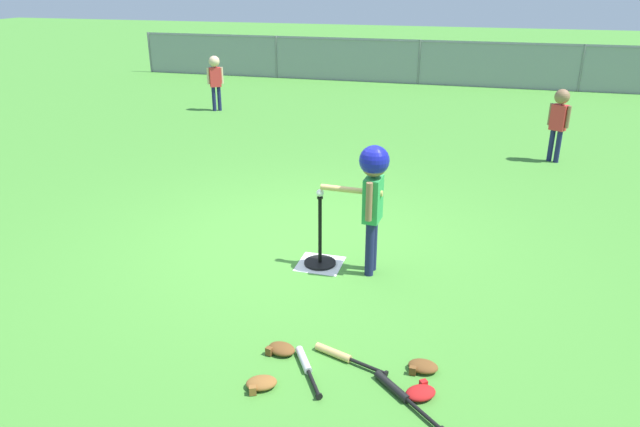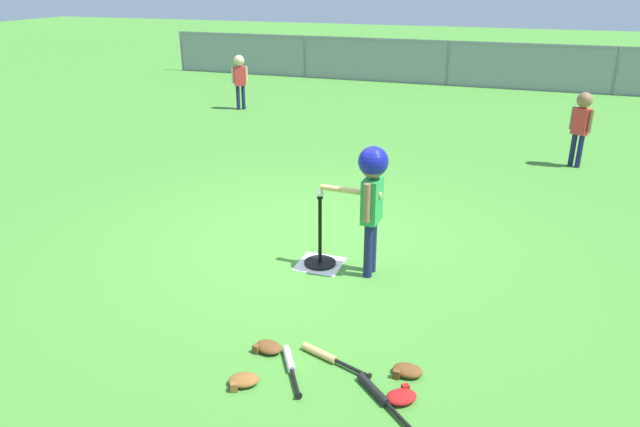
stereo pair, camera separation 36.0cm
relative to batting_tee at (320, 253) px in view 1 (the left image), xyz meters
name	(u,v)px [view 1 (the left image)]	position (x,y,z in m)	size (l,w,h in m)	color
ground_plane	(303,242)	(-0.32, 0.45, -0.12)	(60.00, 60.00, 0.00)	#478C33
home_plate	(320,264)	(0.00, 0.00, -0.11)	(0.44, 0.44, 0.01)	white
batting_tee	(320,253)	(0.00, 0.00, 0.00)	(0.32, 0.32, 0.73)	black
baseball_on_tee	(320,193)	(0.00, 0.00, 0.64)	(0.07, 0.07, 0.07)	white
batter_child	(373,184)	(0.51, -0.03, 0.79)	(0.65, 0.36, 1.28)	#191E4C
fielder_deep_center	(559,116)	(2.56, 4.36, 0.61)	(0.30, 0.23, 1.13)	#191E4C
fielder_near_left	(215,76)	(-4.08, 6.37, 0.62)	(0.30, 0.24, 1.15)	#191E4C
spare_bat_silver	(306,365)	(0.35, -1.65, -0.09)	(0.35, 0.52, 0.06)	silver
spare_bat_wood	(340,355)	(0.57, -1.47, -0.09)	(0.60, 0.25, 0.06)	#DBB266
spare_bat_black	(398,392)	(1.06, -1.77, -0.09)	(0.54, 0.49, 0.06)	black
glove_by_plate	(421,392)	(1.21, -1.74, -0.08)	(0.27, 0.26, 0.07)	#B21919
glove_near_bats	(423,366)	(1.19, -1.45, -0.08)	(0.22, 0.17, 0.07)	brown
glove_tossed_aside	(261,383)	(0.11, -1.95, -0.08)	(0.27, 0.24, 0.07)	brown
glove_outfield_drop	(281,349)	(0.11, -1.52, -0.08)	(0.25, 0.21, 0.07)	brown
outfield_fence	(419,61)	(-0.32, 10.87, 0.50)	(16.06, 0.06, 1.15)	slate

